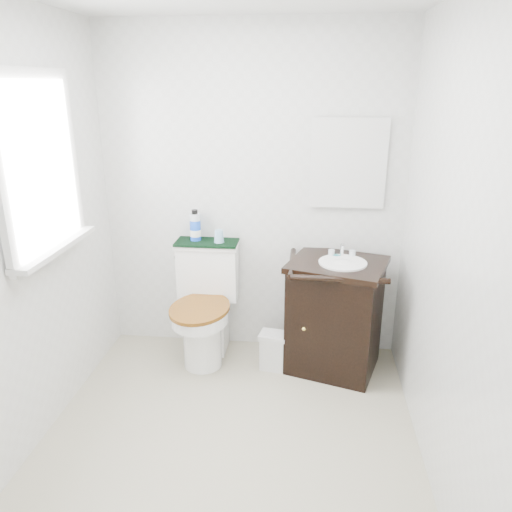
% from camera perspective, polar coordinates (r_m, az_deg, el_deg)
% --- Properties ---
extents(floor, '(2.40, 2.40, 0.00)m').
position_cam_1_polar(floor, '(3.10, -3.19, -20.55)').
color(floor, '#A8A087').
rests_on(floor, ground).
extents(wall_back, '(2.40, 0.00, 2.40)m').
position_cam_1_polar(wall_back, '(3.66, -0.50, 6.89)').
color(wall_back, silver).
rests_on(wall_back, ground).
extents(wall_front, '(2.40, 0.00, 2.40)m').
position_cam_1_polar(wall_front, '(1.45, -11.94, -14.07)').
color(wall_front, silver).
rests_on(wall_front, ground).
extents(wall_left, '(0.00, 2.40, 2.40)m').
position_cam_1_polar(wall_left, '(2.90, -25.63, 1.62)').
color(wall_left, silver).
rests_on(wall_left, ground).
extents(wall_right, '(0.00, 2.40, 2.40)m').
position_cam_1_polar(wall_right, '(2.57, 21.29, 0.07)').
color(wall_right, silver).
rests_on(wall_right, ground).
extents(window, '(0.02, 0.70, 0.90)m').
position_cam_1_polar(window, '(3.02, -23.68, 9.40)').
color(window, white).
rests_on(window, wall_left).
extents(mirror, '(0.50, 0.02, 0.60)m').
position_cam_1_polar(mirror, '(3.57, 10.52, 10.35)').
color(mirror, silver).
rests_on(mirror, wall_back).
extents(toilet, '(0.47, 0.66, 0.86)m').
position_cam_1_polar(toilet, '(3.76, -5.78, -6.21)').
color(toilet, white).
rests_on(toilet, floor).
extents(vanity, '(0.76, 0.70, 0.92)m').
position_cam_1_polar(vanity, '(3.61, 9.05, -6.48)').
color(vanity, black).
rests_on(vanity, floor).
extents(trash_bin, '(0.21, 0.18, 0.28)m').
position_cam_1_polar(trash_bin, '(3.68, 1.99, -10.73)').
color(trash_bin, silver).
rests_on(trash_bin, floor).
extents(towel, '(0.46, 0.22, 0.02)m').
position_cam_1_polar(towel, '(3.69, -5.64, 1.56)').
color(towel, black).
rests_on(towel, toilet).
extents(mouthwash_bottle, '(0.08, 0.08, 0.23)m').
position_cam_1_polar(mouthwash_bottle, '(3.69, -6.96, 3.39)').
color(mouthwash_bottle, blue).
rests_on(mouthwash_bottle, towel).
extents(cup, '(0.07, 0.07, 0.09)m').
position_cam_1_polar(cup, '(3.64, -4.25, 2.28)').
color(cup, '#8BC0E4').
rests_on(cup, towel).
extents(soap_bar, '(0.07, 0.05, 0.02)m').
position_cam_1_polar(soap_bar, '(3.55, 9.11, 0.07)').
color(soap_bar, '#19717A').
rests_on(soap_bar, vanity).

